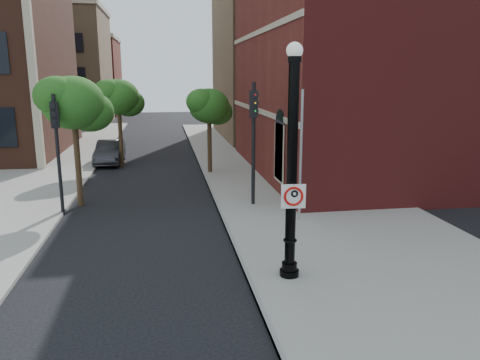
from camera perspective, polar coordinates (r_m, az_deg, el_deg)
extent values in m
plane|color=black|center=(12.00, -8.42, -13.87)|extent=(120.00, 120.00, 0.00)
cube|color=gray|center=(22.24, 6.72, -1.15)|extent=(8.00, 60.00, 0.12)
cube|color=gray|center=(30.57, -26.20, 1.41)|extent=(10.00, 50.00, 0.12)
cube|color=gray|center=(21.50, -3.46, -1.53)|extent=(0.10, 60.00, 0.14)
cube|color=maroon|center=(29.49, 24.28, 12.87)|extent=(22.00, 16.00, 12.00)
cube|color=black|center=(20.64, 4.84, 3.32)|extent=(0.08, 1.40, 2.40)
cube|color=#B6A78D|center=(25.31, 2.15, 8.49)|extent=(0.06, 16.00, 0.25)
cube|color=#B6A78D|center=(25.34, 2.23, 17.55)|extent=(0.06, 16.00, 0.25)
cube|color=#B6A78D|center=(28.66, -24.21, 14.92)|extent=(0.40, 0.40, 14.00)
cube|color=#947450|center=(56.05, -22.17, 12.42)|extent=(12.00, 12.00, 12.00)
cube|color=maroon|center=(69.78, -19.59, 11.66)|extent=(12.00, 12.00, 10.00)
cube|color=#947450|center=(43.82, 12.59, 14.54)|extent=(22.00, 14.00, 14.00)
cylinder|color=black|center=(12.77, 6.01, -11.41)|extent=(0.52, 0.52, 0.28)
cylinder|color=black|center=(12.68, 6.04, -10.45)|extent=(0.41, 0.41, 0.23)
cylinder|color=black|center=(11.91, 6.32, 1.07)|extent=(0.28, 0.28, 5.36)
torus|color=black|center=(12.41, 6.12, -7.31)|extent=(0.37, 0.37, 0.06)
cylinder|color=black|center=(11.68, 6.66, 14.42)|extent=(0.33, 0.33, 0.14)
sphere|color=silver|center=(11.68, 6.68, 15.42)|extent=(0.41, 0.41, 0.41)
cube|color=white|center=(11.90, 6.52, -1.99)|extent=(0.63, 0.08, 0.63)
cube|color=black|center=(11.83, 6.56, -0.63)|extent=(0.63, 0.07, 0.05)
cube|color=black|center=(11.98, 6.49, -3.33)|extent=(0.63, 0.07, 0.05)
cube|color=black|center=(11.86, 5.15, -2.01)|extent=(0.05, 0.01, 0.63)
cube|color=black|center=(11.96, 7.89, -1.96)|extent=(0.05, 0.01, 0.63)
torus|color=red|center=(11.90, 6.52, -1.99)|extent=(0.51, 0.11, 0.51)
cube|color=red|center=(11.90, 6.52, -1.99)|extent=(0.36, 0.04, 0.36)
cube|color=black|center=(11.89, 6.25, -1.99)|extent=(0.06, 0.01, 0.29)
torus|color=black|center=(11.89, 6.66, -1.66)|extent=(0.20, 0.08, 0.20)
cylinder|color=black|center=(11.83, 6.56, -0.65)|extent=(0.03, 0.02, 0.03)
imported|color=#29282D|center=(29.95, -15.57, 3.29)|extent=(1.60, 4.30, 1.40)
cylinder|color=black|center=(19.05, -21.28, 2.73)|extent=(0.14, 0.14, 4.66)
cube|color=black|center=(18.87, -21.66, 7.38)|extent=(0.32, 0.31, 0.97)
sphere|color=#E50505|center=(18.70, -21.90, 8.37)|extent=(0.17, 0.17, 0.17)
sphere|color=#FF8C00|center=(18.72, -21.83, 7.48)|extent=(0.17, 0.17, 0.17)
sphere|color=#00E519|center=(18.74, -21.75, 6.59)|extent=(0.17, 0.17, 0.17)
cylinder|color=black|center=(18.93, 1.64, 4.15)|extent=(0.15, 0.15, 5.07)
cube|color=black|center=(18.76, 1.68, 9.26)|extent=(0.38, 0.37, 1.06)
sphere|color=#E50505|center=(18.59, 1.92, 10.37)|extent=(0.19, 0.19, 0.19)
sphere|color=#FF8C00|center=(18.60, 1.91, 9.40)|extent=(0.19, 0.19, 0.19)
sphere|color=#00E519|center=(18.62, 1.90, 8.42)|extent=(0.19, 0.19, 0.19)
cylinder|color=#999999|center=(16.95, 7.42, 2.69)|extent=(0.10, 0.10, 4.86)
cylinder|color=#302013|center=(20.27, -19.19, 2.45)|extent=(0.24, 0.24, 3.97)
ellipsoid|color=#215215|center=(20.02, -19.67, 8.85)|extent=(2.50, 2.50, 2.12)
ellipsoid|color=#215215|center=(20.40, -17.78, 7.92)|extent=(1.93, 1.93, 1.64)
ellipsoid|color=#215215|center=(19.77, -21.37, 9.51)|extent=(1.82, 1.82, 1.54)
cylinder|color=#302013|center=(28.55, -14.36, 5.39)|extent=(0.24, 0.24, 3.83)
ellipsoid|color=#215215|center=(28.38, -14.61, 9.77)|extent=(2.41, 2.41, 2.05)
ellipsoid|color=#215215|center=(28.79, -13.39, 9.11)|extent=(1.86, 1.86, 1.58)
ellipsoid|color=#215215|center=(28.09, -15.71, 10.25)|extent=(1.75, 1.75, 1.49)
cylinder|color=#302013|center=(25.64, -3.73, 4.57)|extent=(0.24, 0.24, 3.48)
ellipsoid|color=#215215|center=(25.44, -3.80, 9.01)|extent=(2.19, 2.19, 1.86)
ellipsoid|color=#215215|center=(25.91, -2.77, 8.31)|extent=(1.69, 1.69, 1.44)
ellipsoid|color=#215215|center=(25.09, -4.77, 9.51)|extent=(1.59, 1.59, 1.35)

